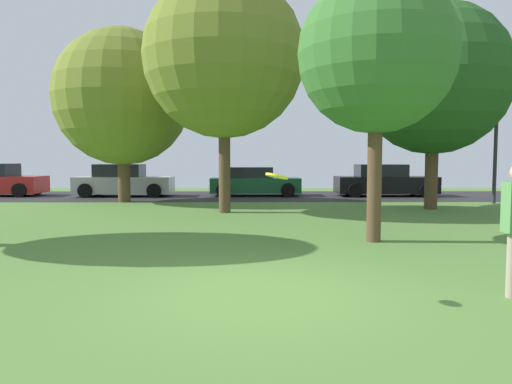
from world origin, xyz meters
name	(u,v)px	position (x,y,z in m)	size (l,w,h in m)	color
ground_plane	(259,294)	(0.00, 0.00, 0.00)	(44.00, 44.00, 0.00)	#547F38
road_strip	(254,196)	(0.00, 16.00, 0.00)	(44.00, 6.40, 0.01)	#28282B
birch_tree_lone	(122,97)	(-5.22, 12.95, 4.16)	(5.36, 5.36, 6.85)	brown
maple_tree_near	(224,57)	(-0.97, 9.21, 4.92)	(5.11, 5.11, 7.49)	brown
oak_tree_center	(377,55)	(2.44, 3.80, 3.83)	(3.23, 3.23, 5.46)	brown
oak_tree_left	(434,79)	(6.08, 10.22, 4.42)	(5.09, 5.09, 6.98)	brown
frisbee_disc	(277,176)	(0.20, -0.35, 1.51)	(0.37, 0.37, 0.09)	yellow
parked_car_silver	(124,182)	(-6.03, 15.86, 0.68)	(4.37, 1.92, 1.49)	#B7B7BC
parked_car_green	(255,182)	(0.03, 16.21, 0.62)	(4.17, 1.95, 1.35)	#195633
parked_car_black	(384,182)	(6.08, 15.92, 0.67)	(4.56, 1.95, 1.48)	black
street_lamp_post	(496,145)	(9.30, 12.20, 2.25)	(0.14, 0.14, 4.50)	#2D2D33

